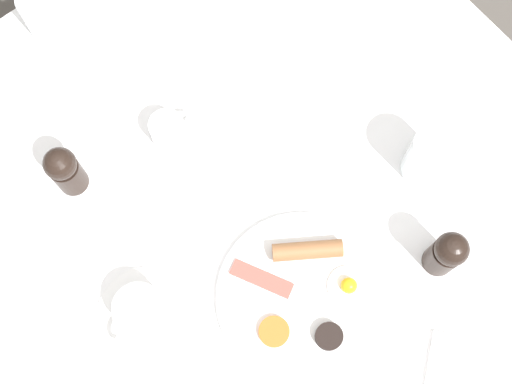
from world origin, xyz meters
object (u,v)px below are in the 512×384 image
teacup_with_saucer_left (141,311)px  salt_grinder (447,253)px  wine_glass_spare (430,157)px  pepper_grinder (65,170)px  water_glass_short (45,13)px  creamer_jug (168,130)px  napkin_folded (458,376)px  breakfast_plate (305,295)px

teacup_with_saucer_left → salt_grinder: 0.49m
wine_glass_spare → pepper_grinder: 0.60m
teacup_with_saucer_left → wine_glass_spare: size_ratio=1.35×
water_glass_short → pepper_grinder: pepper_grinder is taller
water_glass_short → creamer_jug: size_ratio=1.16×
teacup_with_saucer_left → pepper_grinder: (0.04, 0.26, 0.04)m
pepper_grinder → napkin_folded: pepper_grinder is taller
breakfast_plate → salt_grinder: 0.23m
teacup_with_saucer_left → creamer_jug: teacup_with_saucer_left is taller
creamer_jug → pepper_grinder: pepper_grinder is taller
teacup_with_saucer_left → napkin_folded: teacup_with_saucer_left is taller
water_glass_short → creamer_jug: 0.31m
teacup_with_saucer_left → pepper_grinder: size_ratio=1.23×
breakfast_plate → napkin_folded: (0.10, -0.25, -0.00)m
water_glass_short → creamer_jug: (0.04, -0.31, -0.02)m
teacup_with_saucer_left → pepper_grinder: pepper_grinder is taller
breakfast_plate → pepper_grinder: 0.44m
breakfast_plate → creamer_jug: (0.00, 0.36, 0.02)m
pepper_grinder → salt_grinder: (0.38, -0.50, 0.00)m
breakfast_plate → teacup_with_saucer_left: size_ratio=1.92×
pepper_grinder → napkin_folded: bearing=-66.7°
breakfast_plate → napkin_folded: bearing=-67.6°
salt_grinder → napkin_folded: salt_grinder is taller
water_glass_short → creamer_jug: bearing=-83.5°
wine_glass_spare → salt_grinder: 0.16m
pepper_grinder → teacup_with_saucer_left: bearing=-99.7°
salt_grinder → napkin_folded: (-0.10, -0.15, -0.06)m
creamer_jug → salt_grinder: bearing=-65.8°
teacup_with_saucer_left → water_glass_short: 0.56m
salt_grinder → napkin_folded: size_ratio=0.78×
water_glass_short → salt_grinder: salt_grinder is taller
salt_grinder → pepper_grinder: bearing=127.7°
teacup_with_saucer_left → creamer_jug: 0.31m
creamer_jug → napkin_folded: size_ratio=0.53×
water_glass_short → wine_glass_spare: bearing=-62.1°
breakfast_plate → wine_glass_spare: (0.30, 0.04, 0.05)m
breakfast_plate → wine_glass_spare: 0.31m
breakfast_plate → creamer_jug: 0.36m
breakfast_plate → teacup_with_saucer_left: 0.26m
teacup_with_saucer_left → creamer_jug: (0.22, 0.22, 0.00)m
teacup_with_saucer_left → water_glass_short: water_glass_short is taller
creamer_jug → breakfast_plate: bearing=-90.1°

